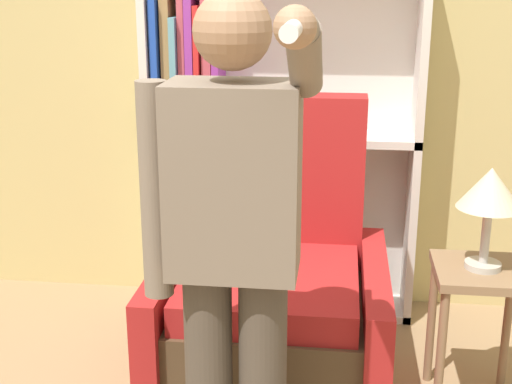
{
  "coord_description": "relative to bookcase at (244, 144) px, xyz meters",
  "views": [
    {
      "loc": [
        0.44,
        -1.68,
        1.73
      ],
      "look_at": [
        0.15,
        0.62,
        1.03
      ],
      "focal_mm": 50.0,
      "sensor_mm": 36.0,
      "label": 1
    }
  ],
  "objects": [
    {
      "name": "person_standing",
      "position": [
        0.19,
        -1.61,
        0.07
      ],
      "size": [
        0.53,
        0.78,
        1.7
      ],
      "color": "#473D33",
      "rests_on": "ground_plane"
    },
    {
      "name": "side_table",
      "position": [
        1.08,
        -0.84,
        -0.42
      ],
      "size": [
        0.37,
        0.37,
        0.61
      ],
      "color": "#846647",
      "rests_on": "ground_plane"
    },
    {
      "name": "wall_back",
      "position": [
        0.06,
        0.16,
        0.5
      ],
      "size": [
        8.0,
        0.06,
        2.8
      ],
      "color": "tan",
      "rests_on": "ground_plane"
    },
    {
      "name": "armchair",
      "position": [
        0.24,
        -0.83,
        -0.51
      ],
      "size": [
        0.93,
        0.93,
        1.24
      ],
      "color": "#4C3823",
      "rests_on": "ground_plane"
    },
    {
      "name": "table_lamp",
      "position": [
        1.08,
        -0.84,
        0.03
      ],
      "size": [
        0.25,
        0.25,
        0.41
      ],
      "color": "#B7B2A8",
      "rests_on": "side_table"
    },
    {
      "name": "bookcase",
      "position": [
        0.0,
        0.0,
        0.0
      ],
      "size": [
        1.38,
        0.28,
        1.89
      ],
      "color": "silver",
      "rests_on": "ground_plane"
    }
  ]
}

